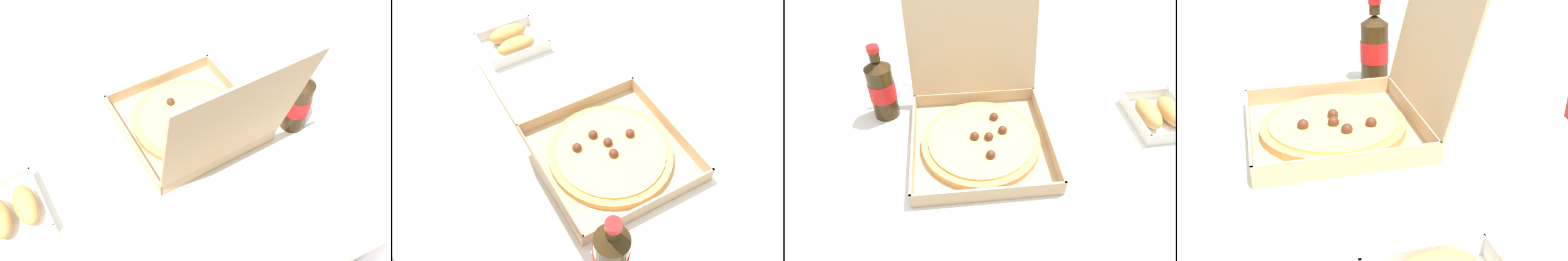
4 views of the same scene
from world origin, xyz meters
The scene contains 8 objects.
ground_plane centered at (0.00, 0.00, 0.00)m, with size 10.00×10.00×0.00m, color beige.
dining_table centered at (0.00, 0.00, 0.66)m, with size 1.22×0.90×0.75m.
chair centered at (-0.01, 0.68, 0.48)m, with size 0.41×0.41×0.83m.
diner_person centered at (-0.01, 0.74, 0.69)m, with size 0.36×0.41×1.15m.
pizza_box_open centered at (-0.05, -0.04, 0.80)m, with size 0.40×0.48×0.40m.
bread_side_box centered at (0.46, 0.01, 0.77)m, with size 0.17×0.21×0.06m.
cola_bottle centered at (-0.32, 0.05, 0.84)m, with size 0.07×0.07×0.22m.
paper_menu centered at (-0.24, 0.26, 0.75)m, with size 0.21×0.15×0.00m, color white.
Camera 3 is at (-0.05, -0.74, 1.43)m, focal length 32.45 mm.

